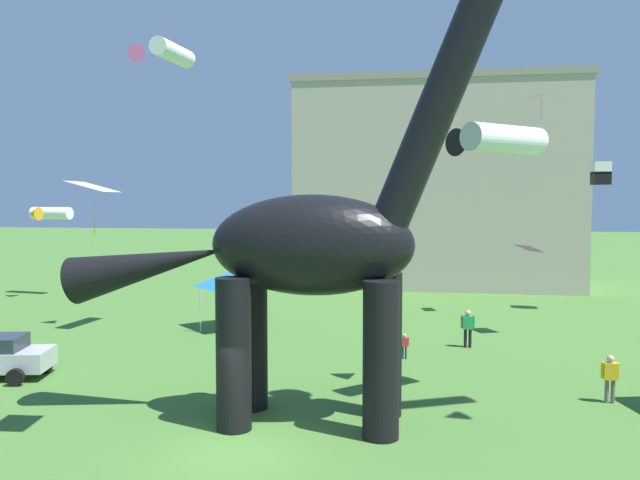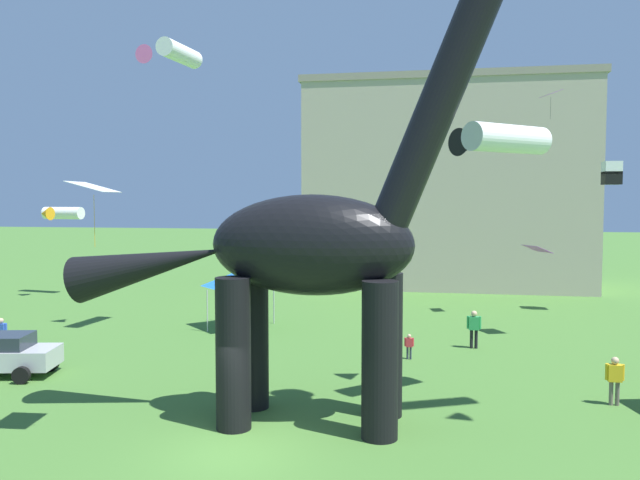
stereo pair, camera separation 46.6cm
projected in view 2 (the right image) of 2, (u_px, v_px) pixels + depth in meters
ground_plane at (235, 454)px, 16.90m from camera, size 240.00×240.00×0.00m
dinosaur_sculpture at (309, 245)px, 19.00m from camera, size 13.94×2.95×14.57m
person_near_flyer at (409, 344)px, 26.79m from camera, size 0.39×0.17×1.05m
person_far_spectator at (1, 332)px, 27.89m from camera, size 0.56×0.25×1.51m
person_photographer at (474, 326)px, 28.72m from camera, size 0.63×0.28×1.68m
person_watching_child at (615, 376)px, 20.81m from camera, size 0.59×0.26×1.57m
festival_canopy_tent at (241, 278)px, 33.24m from camera, size 3.15×3.15×3.00m
kite_drifting at (551, 94)px, 34.62m from camera, size 1.11×1.34×1.50m
kite_far_right at (59, 213)px, 44.21m from camera, size 3.07×2.73×0.88m
kite_far_left at (173, 54)px, 30.57m from camera, size 2.70×3.11×0.90m
kite_mid_left at (612, 173)px, 36.68m from camera, size 0.97×0.97×1.31m
kite_near_low at (498, 140)px, 20.48m from camera, size 3.24×3.26×0.93m
kite_high_left at (537, 249)px, 31.06m from camera, size 1.39×1.54×0.35m
kite_high_right at (94, 187)px, 17.13m from camera, size 1.20×1.51×1.74m
background_building_block at (446, 184)px, 49.41m from camera, size 21.04×8.94×15.45m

